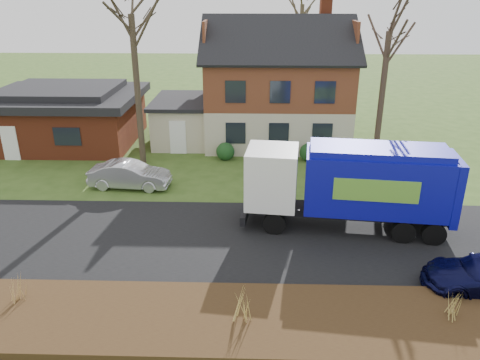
{
  "coord_description": "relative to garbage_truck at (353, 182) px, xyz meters",
  "views": [
    {
      "loc": [
        0.48,
        -16.89,
        9.54
      ],
      "look_at": [
        -0.1,
        2.5,
        1.61
      ],
      "focal_mm": 35.0,
      "sensor_mm": 36.0,
      "label": 1
    }
  ],
  "objects": [
    {
      "name": "ranch_house",
      "position": [
        -16.63,
        11.87,
        -0.32
      ],
      "size": [
        9.8,
        8.2,
        3.7
      ],
      "color": "maroon",
      "rests_on": "ground"
    },
    {
      "name": "grass_clump_mid",
      "position": [
        -4.48,
        -6.62,
        -1.29
      ],
      "size": [
        0.39,
        0.32,
        1.08
      ],
      "color": "tan",
      "rests_on": "mulch_verge"
    },
    {
      "name": "grass_clump_east",
      "position": [
        1.9,
        -6.28,
        -1.37
      ],
      "size": [
        0.36,
        0.3,
        0.91
      ],
      "color": "#A9914A",
      "rests_on": "mulch_verge"
    },
    {
      "name": "garbage_truck",
      "position": [
        0.0,
        0.0,
        0.0
      ],
      "size": [
        8.82,
        3.26,
        3.69
      ],
      "rotation": [
        0.0,
        0.0,
        -0.11
      ],
      "color": "black",
      "rests_on": "ground"
    },
    {
      "name": "road",
      "position": [
        -4.63,
        -1.13,
        -2.12
      ],
      "size": [
        80.0,
        7.0,
        0.02
      ],
      "primitive_type": "cube",
      "color": "black",
      "rests_on": "ground"
    },
    {
      "name": "tree_front_east",
      "position": [
        3.16,
        8.73,
        6.51
      ],
      "size": [
        3.83,
        3.83,
        10.63
      ],
      "color": "#3B2C23",
      "rests_on": "ground"
    },
    {
      "name": "mulch_verge",
      "position": [
        -4.63,
        -6.43,
        -1.98
      ],
      "size": [
        80.0,
        3.5,
        0.3
      ],
      "primitive_type": "cube",
      "color": "#301D10",
      "rests_on": "ground"
    },
    {
      "name": "silver_sedan",
      "position": [
        -10.51,
        4.16,
        -1.45
      ],
      "size": [
        4.23,
        1.74,
        1.36
      ],
      "primitive_type": "imported",
      "rotation": [
        0.0,
        0.0,
        1.5
      ],
      "color": "#B0B1B8",
      "rests_on": "ground"
    },
    {
      "name": "grass_clump_west",
      "position": [
        -11.57,
        -5.85,
        -1.36
      ],
      "size": [
        0.35,
        0.29,
        0.94
      ],
      "color": "#AE874D",
      "rests_on": "mulch_verge"
    },
    {
      "name": "main_house",
      "position": [
        -3.14,
        12.77,
        1.9
      ],
      "size": [
        12.95,
        8.95,
        9.26
      ],
      "color": "beige",
      "rests_on": "ground"
    },
    {
      "name": "ground",
      "position": [
        -4.63,
        -1.13,
        -2.13
      ],
      "size": [
        120.0,
        120.0,
        0.0
      ],
      "primitive_type": "plane",
      "color": "#324D19",
      "rests_on": "ground"
    }
  ]
}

